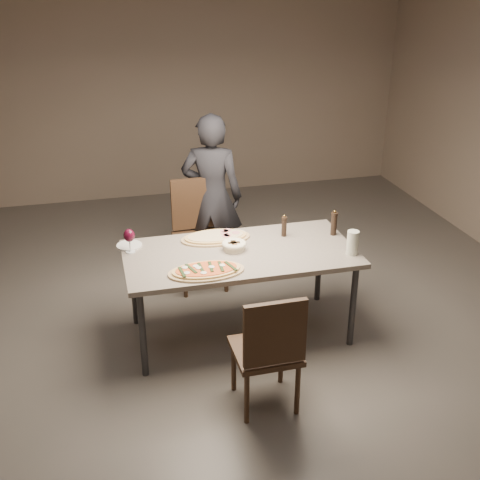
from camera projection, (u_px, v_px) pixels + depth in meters
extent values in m
plane|color=#58524C|center=(240.00, 333.00, 5.00)|extent=(7.00, 7.00, 0.00)
plane|color=gray|center=(172.00, 87.00, 7.50)|extent=(6.00, 0.00, 6.00)
cube|color=gray|center=(240.00, 254.00, 4.69)|extent=(1.80, 0.90, 0.04)
cylinder|color=#333335|center=(143.00, 334.00, 4.34)|extent=(0.05, 0.05, 0.71)
cylinder|color=#333335|center=(353.00, 306.00, 4.71)|extent=(0.05, 0.05, 0.71)
cylinder|color=#333335|center=(134.00, 286.00, 5.00)|extent=(0.05, 0.05, 0.71)
cylinder|color=#333335|center=(319.00, 264.00, 5.36)|extent=(0.05, 0.05, 0.71)
ellipsoid|color=white|center=(222.00, 265.00, 4.39)|extent=(0.05, 0.05, 0.01)
ellipsoid|color=white|center=(211.00, 266.00, 4.37)|extent=(0.05, 0.05, 0.01)
ellipsoid|color=white|center=(196.00, 266.00, 4.38)|extent=(0.05, 0.05, 0.01)
ellipsoid|color=white|center=(199.00, 267.00, 4.35)|extent=(0.05, 0.05, 0.01)
ellipsoid|color=white|center=(185.00, 267.00, 4.36)|extent=(0.05, 0.05, 0.01)
ellipsoid|color=white|center=(204.00, 272.00, 4.28)|extent=(0.05, 0.05, 0.01)
ellipsoid|color=white|center=(187.00, 272.00, 4.28)|extent=(0.05, 0.05, 0.01)
cube|color=#203316|center=(182.00, 272.00, 4.30)|extent=(0.04, 0.16, 0.01)
cube|color=#203316|center=(191.00, 269.00, 4.34)|extent=(0.07, 0.16, 0.01)
cube|color=#203316|center=(201.00, 268.00, 4.35)|extent=(0.03, 0.16, 0.01)
cube|color=#203316|center=(211.00, 267.00, 4.37)|extent=(0.03, 0.16, 0.01)
cube|color=#203316|center=(221.00, 267.00, 4.37)|extent=(0.03, 0.16, 0.01)
cube|color=#203316|center=(231.00, 266.00, 4.38)|extent=(0.07, 0.16, 0.01)
cylinder|color=pink|center=(225.00, 231.00, 4.97)|extent=(0.07, 0.07, 0.00)
cylinder|color=pink|center=(224.00, 233.00, 4.92)|extent=(0.07, 0.07, 0.00)
cylinder|color=pink|center=(226.00, 236.00, 4.87)|extent=(0.07, 0.07, 0.00)
cylinder|color=pink|center=(227.00, 230.00, 4.98)|extent=(0.07, 0.07, 0.00)
cylinder|color=pink|center=(236.00, 233.00, 4.93)|extent=(0.07, 0.07, 0.00)
cylinder|color=pink|center=(228.00, 235.00, 4.89)|extent=(0.07, 0.07, 0.00)
cylinder|color=beige|center=(234.00, 246.00, 4.70)|extent=(0.16, 0.16, 0.06)
torus|color=beige|center=(234.00, 244.00, 4.69)|extent=(0.19, 0.19, 0.03)
cube|color=#A36E42|center=(237.00, 244.00, 4.70)|extent=(0.06, 0.05, 0.04)
cube|color=#A36E42|center=(233.00, 244.00, 4.72)|extent=(0.05, 0.06, 0.04)
cube|color=#A36E42|center=(231.00, 245.00, 4.69)|extent=(0.06, 0.05, 0.04)
cube|color=#A36E42|center=(235.00, 246.00, 4.68)|extent=(0.05, 0.06, 0.04)
cylinder|color=white|center=(237.00, 234.00, 4.98)|extent=(0.14, 0.14, 0.02)
cylinder|color=gold|center=(237.00, 233.00, 4.98)|extent=(0.10, 0.10, 0.00)
cylinder|color=black|center=(334.00, 225.00, 4.95)|extent=(0.05, 0.05, 0.18)
cylinder|color=black|center=(335.00, 214.00, 4.91)|extent=(0.06, 0.06, 0.02)
sphere|color=gold|center=(335.00, 211.00, 4.90)|extent=(0.02, 0.02, 0.02)
cylinder|color=black|center=(284.00, 228.00, 4.93)|extent=(0.04, 0.04, 0.15)
cylinder|color=black|center=(284.00, 218.00, 4.89)|extent=(0.05, 0.05, 0.02)
sphere|color=gold|center=(284.00, 216.00, 4.89)|extent=(0.02, 0.02, 0.02)
cylinder|color=silver|center=(353.00, 243.00, 4.61)|extent=(0.09, 0.09, 0.19)
cylinder|color=silver|center=(130.00, 252.00, 4.68)|extent=(0.07, 0.07, 0.01)
cylinder|color=silver|center=(130.00, 246.00, 4.66)|extent=(0.01, 0.01, 0.09)
ellipsoid|color=#44091E|center=(129.00, 235.00, 4.62)|extent=(0.09, 0.09, 0.10)
cylinder|color=white|center=(129.00, 245.00, 4.77)|extent=(0.20, 0.20, 0.01)
cube|color=#3A2618|center=(265.00, 351.00, 4.04)|extent=(0.43, 0.43, 0.04)
cylinder|color=#3A2618|center=(247.00, 398.00, 3.94)|extent=(0.04, 0.04, 0.40)
cylinder|color=#3A2618|center=(297.00, 389.00, 4.02)|extent=(0.04, 0.04, 0.40)
cylinder|color=#3A2618|center=(234.00, 366.00, 4.25)|extent=(0.04, 0.04, 0.40)
cylinder|color=#3A2618|center=(281.00, 359.00, 4.33)|extent=(0.04, 0.04, 0.40)
cube|color=#3A2618|center=(275.00, 334.00, 3.76)|extent=(0.41, 0.04, 0.45)
cube|color=#3A2618|center=(201.00, 241.00, 5.57)|extent=(0.48, 0.48, 0.04)
cylinder|color=#3A2618|center=(216.00, 253.00, 5.89)|extent=(0.04, 0.04, 0.44)
cylinder|color=#3A2618|center=(178.00, 258.00, 5.79)|extent=(0.04, 0.04, 0.44)
cylinder|color=#3A2618|center=(226.00, 270.00, 5.55)|extent=(0.04, 0.04, 0.44)
cylinder|color=#3A2618|center=(185.00, 276.00, 5.45)|extent=(0.04, 0.04, 0.44)
cube|color=#3A2618|center=(195.00, 203.00, 5.64)|extent=(0.45, 0.05, 0.49)
imported|color=black|center=(212.00, 196.00, 5.69)|extent=(0.68, 0.57, 1.59)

